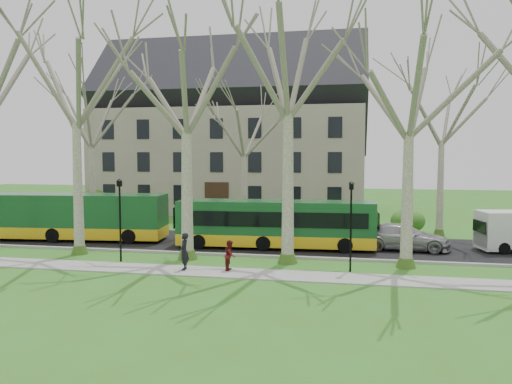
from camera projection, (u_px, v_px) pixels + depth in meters
ground at (235, 262)px, 26.35m from camera, size 120.00×120.00×0.00m
sidewalk at (223, 272)px, 23.90m from camera, size 70.00×2.00×0.06m
road at (255, 243)px, 31.73m from camera, size 80.00×8.00×0.06m
curb at (241, 255)px, 27.81m from camera, size 80.00×0.25×0.14m
building at (232, 131)px, 50.38m from camera, size 26.50×12.20×16.00m
tree_row_verge at (236, 129)px, 26.12m from camera, size 49.00×7.00×14.00m
tree_row_far at (252, 150)px, 36.92m from camera, size 33.00×7.00×12.00m
lamp_row at (230, 216)px, 25.17m from camera, size 36.22×0.22×4.30m
hedges at (219, 212)px, 40.87m from camera, size 30.60×8.60×2.00m
bus_lead at (71, 216)px, 32.89m from camera, size 12.72×3.80×3.13m
bus_follow at (275, 223)px, 30.04m from camera, size 11.86×3.06×2.94m
sedan at (404, 237)px, 29.40m from camera, size 5.39×2.51×1.52m
pedestrian_a at (184, 251)px, 24.29m from camera, size 0.55×0.73×1.81m
pedestrian_b at (230, 255)px, 24.23m from camera, size 0.57×0.72×1.47m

